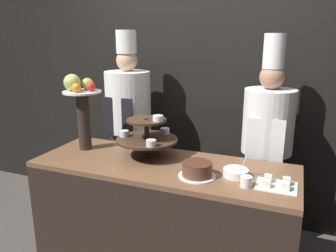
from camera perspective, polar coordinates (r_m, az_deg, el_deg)
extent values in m
cube|color=black|center=(3.14, 6.33, 8.85)|extent=(10.00, 0.06, 2.80)
cube|color=black|center=(2.52, -0.88, -16.31)|extent=(1.84, 0.66, 0.85)
cube|color=brown|center=(2.32, -0.92, -6.99)|extent=(1.84, 0.66, 0.03)
cylinder|color=#3D2819|center=(2.46, -3.66, -5.11)|extent=(0.20, 0.20, 0.02)
cylinder|color=#3D2819|center=(2.41, -3.71, -2.10)|extent=(0.04, 0.04, 0.29)
cylinder|color=#3D2819|center=(2.42, -3.70, -2.37)|extent=(0.45, 0.45, 0.02)
cylinder|color=#3D2819|center=(2.38, -3.76, 1.00)|extent=(0.29, 0.29, 0.02)
cylinder|color=silver|center=(2.24, -2.96, -2.98)|extent=(0.07, 0.07, 0.04)
cylinder|color=red|center=(2.24, -2.96, -3.15)|extent=(0.06, 0.06, 0.03)
cylinder|color=silver|center=(2.52, -0.55, -0.87)|extent=(0.07, 0.07, 0.04)
cylinder|color=green|center=(2.52, -0.55, -1.02)|extent=(0.06, 0.06, 0.03)
cylinder|color=silver|center=(2.48, -7.63, -1.31)|extent=(0.07, 0.07, 0.04)
cylinder|color=beige|center=(2.48, -7.62, -1.46)|extent=(0.06, 0.06, 0.03)
cylinder|color=white|center=(2.32, -1.77, 1.36)|extent=(0.07, 0.07, 0.04)
cylinder|color=#2D231E|center=(2.64, -14.42, 0.78)|extent=(0.10, 0.10, 0.45)
cylinder|color=white|center=(2.59, -14.76, 5.75)|extent=(0.29, 0.29, 0.01)
sphere|color=red|center=(2.56, -13.29, 6.72)|extent=(0.07, 0.07, 0.07)
sphere|color=#84B742|center=(2.64, -13.84, 7.15)|extent=(0.09, 0.09, 0.09)
sphere|color=#ADC160|center=(2.61, -16.35, 7.29)|extent=(0.13, 0.13, 0.13)
sphere|color=orange|center=(2.52, -15.67, 6.41)|extent=(0.07, 0.07, 0.07)
cylinder|color=white|center=(2.12, 5.07, -8.64)|extent=(0.24, 0.24, 0.01)
cylinder|color=brown|center=(2.10, 5.10, -7.54)|extent=(0.19, 0.19, 0.08)
cylinder|color=#472819|center=(2.09, 5.12, -6.45)|extent=(0.19, 0.19, 0.01)
cylinder|color=white|center=(2.02, 13.46, -9.39)|extent=(0.07, 0.07, 0.06)
cube|color=white|center=(2.08, 18.33, -9.89)|extent=(0.24, 0.19, 0.01)
cube|color=silver|center=(2.04, 16.81, -9.53)|extent=(0.04, 0.04, 0.04)
cube|color=silver|center=(2.04, 19.83, -9.85)|extent=(0.04, 0.04, 0.04)
cube|color=silver|center=(2.11, 17.01, -8.70)|extent=(0.04, 0.04, 0.04)
cube|color=silver|center=(2.11, 19.92, -9.00)|extent=(0.04, 0.04, 0.04)
cylinder|color=white|center=(2.15, 11.73, -7.96)|extent=(0.16, 0.16, 0.05)
cylinder|color=#BCBCC1|center=(2.12, 13.03, -6.37)|extent=(0.05, 0.01, 0.11)
cube|color=#28282D|center=(3.25, -6.55, -8.33)|extent=(0.31, 0.17, 0.90)
cylinder|color=white|center=(3.04, -6.96, 4.27)|extent=(0.42, 0.42, 0.55)
cube|color=black|center=(2.90, -8.75, 1.44)|extent=(0.29, 0.01, 0.35)
sphere|color=tan|center=(2.99, -7.19, 11.24)|extent=(0.19, 0.19, 0.19)
cylinder|color=white|center=(2.99, -7.29, 14.34)|extent=(0.18, 0.18, 0.20)
cube|color=black|center=(2.93, 16.04, -12.13)|extent=(0.30, 0.16, 0.85)
cylinder|color=silver|center=(2.70, 17.08, 0.79)|extent=(0.40, 0.40, 0.51)
cube|color=white|center=(2.55, 16.52, -2.40)|extent=(0.28, 0.01, 0.33)
sphere|color=#A37556|center=(2.64, 17.67, 8.16)|extent=(0.19, 0.19, 0.19)
cylinder|color=white|center=(2.62, 18.01, 12.30)|extent=(0.16, 0.16, 0.26)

